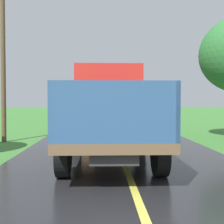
% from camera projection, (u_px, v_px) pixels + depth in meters
% --- Properties ---
extents(banana_truck_near, '(2.38, 5.82, 2.80)m').
position_uv_depth(banana_truck_near, '(109.00, 110.00, 8.93)').
color(banana_truck_near, '#2D2D30').
rests_on(banana_truck_near, road_surface).
extents(banana_truck_far, '(2.38, 5.81, 2.80)m').
position_uv_depth(banana_truck_far, '(103.00, 105.00, 20.12)').
color(banana_truck_far, '#2D2D30').
rests_on(banana_truck_far, road_surface).
extents(utility_pole_roadside, '(1.91, 0.20, 6.78)m').
position_uv_depth(utility_pole_roadside, '(3.00, 56.00, 12.68)').
color(utility_pole_roadside, brown).
rests_on(utility_pole_roadside, ground).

